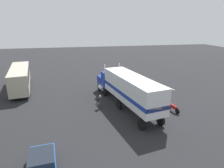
{
  "coord_description": "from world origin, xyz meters",
  "views": [
    {
      "loc": [
        -27.36,
        5.64,
        9.86
      ],
      "look_at": [
        -1.34,
        0.12,
        1.6
      ],
      "focal_mm": 31.36,
      "sensor_mm": 36.0,
      "label": 1
    }
  ],
  "objects": [
    {
      "name": "ground_plane",
      "position": [
        0.0,
        0.0,
        0.0
      ],
      "size": [
        120.0,
        120.0,
        0.0
      ],
      "primitive_type": "plane",
      "color": "#232326"
    },
    {
      "name": "lane_stripe_near",
      "position": [
        -3.91,
        -3.5,
        0.01
      ],
      "size": [
        4.32,
        1.17,
        0.01
      ],
      "primitive_type": "cube",
      "rotation": [
        0.0,
        0.0,
        0.23
      ],
      "color": "silver",
      "rests_on": "ground_plane"
    },
    {
      "name": "lane_stripe_mid",
      "position": [
        -3.73,
        -6.0,
        0.01
      ],
      "size": [
        4.37,
        0.85,
        0.01
      ],
      "primitive_type": "cube",
      "rotation": [
        0.0,
        0.0,
        0.16
      ],
      "color": "silver",
      "rests_on": "ground_plane"
    },
    {
      "name": "lane_stripe_far",
      "position": [
        0.8,
        -9.28,
        0.01
      ],
      "size": [
        4.33,
        1.11,
        0.01
      ],
      "primitive_type": "cube",
      "rotation": [
        0.0,
        0.0,
        0.22
      ],
      "color": "silver",
      "rests_on": "ground_plane"
    },
    {
      "name": "semi_truck",
      "position": [
        -6.0,
        -0.74,
        2.52
      ],
      "size": [
        14.37,
        5.21,
        4.5
      ],
      "color": "#193399",
      "rests_on": "ground_plane"
    },
    {
      "name": "person_bystander",
      "position": [
        -5.58,
        2.51,
        0.89
      ],
      "size": [
        0.34,
        0.47,
        1.63
      ],
      "color": "#2D3347",
      "rests_on": "ground_plane"
    },
    {
      "name": "parked_bus",
      "position": [
        3.88,
        13.44,
        2.07
      ],
      "size": [
        11.27,
        4.31,
        3.4
      ],
      "color": "#BFB29E",
      "rests_on": "ground_plane"
    },
    {
      "name": "parked_car",
      "position": [
        -15.82,
        7.95,
        0.81
      ],
      "size": [
        4.57,
        2.27,
        1.57
      ],
      "color": "#234C8C",
      "rests_on": "ground_plane"
    },
    {
      "name": "motorcycle",
      "position": [
        -8.38,
        -5.68,
        0.48
      ],
      "size": [
        2.09,
        0.5,
        1.12
      ],
      "color": "black",
      "rests_on": "ground_plane"
    }
  ]
}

